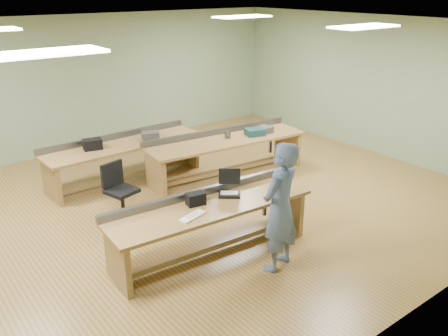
{
  "coord_description": "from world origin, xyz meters",
  "views": [
    {
      "loc": [
        -3.94,
        -6.29,
        3.6
      ],
      "look_at": [
        0.42,
        -0.6,
        0.8
      ],
      "focal_mm": 38.0,
      "sensor_mm": 36.0,
      "label": 1
    }
  ],
  "objects_px": {
    "workbench_front": "(210,217)",
    "task_chair": "(120,198)",
    "mug": "(228,135)",
    "laptop_base": "(229,194)",
    "workbench_mid": "(226,148)",
    "parts_bin_teal": "(255,132)",
    "person": "(280,207)",
    "camera_bag": "(196,199)",
    "workbench_back": "(124,152)",
    "drinks_can": "(228,135)",
    "parts_bin_grey": "(262,130)"
  },
  "relations": [
    {
      "from": "workbench_back",
      "to": "mug",
      "type": "height_order",
      "value": "workbench_back"
    },
    {
      "from": "person",
      "to": "camera_bag",
      "type": "xyz_separation_m",
      "value": [
        -0.66,
        0.98,
        -0.05
      ]
    },
    {
      "from": "workbench_mid",
      "to": "parts_bin_teal",
      "type": "bearing_deg",
      "value": -8.32
    },
    {
      "from": "person",
      "to": "drinks_can",
      "type": "xyz_separation_m",
      "value": [
        1.58,
        3.13,
        -0.08
      ]
    },
    {
      "from": "workbench_front",
      "to": "mug",
      "type": "bearing_deg",
      "value": 50.93
    },
    {
      "from": "workbench_back",
      "to": "drinks_can",
      "type": "distance_m",
      "value": 2.05
    },
    {
      "from": "laptop_base",
      "to": "task_chair",
      "type": "height_order",
      "value": "task_chair"
    },
    {
      "from": "person",
      "to": "drinks_can",
      "type": "bearing_deg",
      "value": -132.88
    },
    {
      "from": "mug",
      "to": "parts_bin_grey",
      "type": "bearing_deg",
      "value": -11.2
    },
    {
      "from": "drinks_can",
      "to": "camera_bag",
      "type": "bearing_deg",
      "value": -136.05
    },
    {
      "from": "workbench_back",
      "to": "parts_bin_grey",
      "type": "xyz_separation_m",
      "value": [
        2.58,
        -1.1,
        0.24
      ]
    },
    {
      "from": "camera_bag",
      "to": "workbench_mid",
      "type": "bearing_deg",
      "value": 54.46
    },
    {
      "from": "workbench_back",
      "to": "parts_bin_teal",
      "type": "bearing_deg",
      "value": -27.79
    },
    {
      "from": "drinks_can",
      "to": "workbench_front",
      "type": "bearing_deg",
      "value": -132.53
    },
    {
      "from": "workbench_mid",
      "to": "parts_bin_grey",
      "type": "relative_size",
      "value": 8.08
    },
    {
      "from": "workbench_front",
      "to": "parts_bin_teal",
      "type": "height_order",
      "value": "parts_bin_teal"
    },
    {
      "from": "workbench_front",
      "to": "drinks_can",
      "type": "height_order",
      "value": "same"
    },
    {
      "from": "workbench_front",
      "to": "drinks_can",
      "type": "distance_m",
      "value": 3.09
    },
    {
      "from": "laptop_base",
      "to": "parts_bin_teal",
      "type": "bearing_deg",
      "value": 81.0
    },
    {
      "from": "workbench_back",
      "to": "person",
      "type": "xyz_separation_m",
      "value": [
        0.24,
        -4.06,
        0.33
      ]
    },
    {
      "from": "parts_bin_grey",
      "to": "drinks_can",
      "type": "xyz_separation_m",
      "value": [
        -0.76,
        0.18,
        -0.0
      ]
    },
    {
      "from": "workbench_front",
      "to": "camera_bag",
      "type": "xyz_separation_m",
      "value": [
        -0.15,
        0.12,
        0.28
      ]
    },
    {
      "from": "task_chair",
      "to": "person",
      "type": "bearing_deg",
      "value": -83.44
    },
    {
      "from": "workbench_mid",
      "to": "person",
      "type": "height_order",
      "value": "person"
    },
    {
      "from": "task_chair",
      "to": "mug",
      "type": "height_order",
      "value": "task_chair"
    },
    {
      "from": "workbench_front",
      "to": "task_chair",
      "type": "bearing_deg",
      "value": 109.64
    },
    {
      "from": "laptop_base",
      "to": "drinks_can",
      "type": "distance_m",
      "value": 2.76
    },
    {
      "from": "person",
      "to": "camera_bag",
      "type": "bearing_deg",
      "value": -72.2
    },
    {
      "from": "parts_bin_teal",
      "to": "parts_bin_grey",
      "type": "height_order",
      "value": "parts_bin_teal"
    },
    {
      "from": "parts_bin_grey",
      "to": "camera_bag",
      "type": "bearing_deg",
      "value": -146.56
    },
    {
      "from": "parts_bin_grey",
      "to": "drinks_can",
      "type": "relative_size",
      "value": 3.77
    },
    {
      "from": "workbench_back",
      "to": "person",
      "type": "bearing_deg",
      "value": -88.67
    },
    {
      "from": "person",
      "to": "laptop_base",
      "type": "bearing_deg",
      "value": -100.11
    },
    {
      "from": "camera_bag",
      "to": "parts_bin_teal",
      "type": "bearing_deg",
      "value": 45.23
    },
    {
      "from": "workbench_mid",
      "to": "workbench_back",
      "type": "height_order",
      "value": "same"
    },
    {
      "from": "workbench_back",
      "to": "camera_bag",
      "type": "distance_m",
      "value": 3.12
    },
    {
      "from": "workbench_front",
      "to": "parts_bin_grey",
      "type": "height_order",
      "value": "parts_bin_grey"
    },
    {
      "from": "parts_bin_grey",
      "to": "person",
      "type": "bearing_deg",
      "value": -128.34
    },
    {
      "from": "camera_bag",
      "to": "mug",
      "type": "height_order",
      "value": "camera_bag"
    },
    {
      "from": "task_chair",
      "to": "drinks_can",
      "type": "distance_m",
      "value": 2.69
    },
    {
      "from": "laptop_base",
      "to": "parts_bin_grey",
      "type": "xyz_separation_m",
      "value": [
        2.44,
        2.02,
        0.04
      ]
    },
    {
      "from": "workbench_front",
      "to": "camera_bag",
      "type": "height_order",
      "value": "camera_bag"
    },
    {
      "from": "mug",
      "to": "drinks_can",
      "type": "distance_m",
      "value": 0.03
    },
    {
      "from": "workbench_back",
      "to": "laptop_base",
      "type": "distance_m",
      "value": 3.13
    },
    {
      "from": "camera_bag",
      "to": "parts_bin_grey",
      "type": "height_order",
      "value": "camera_bag"
    },
    {
      "from": "person",
      "to": "mug",
      "type": "relative_size",
      "value": 13.39
    },
    {
      "from": "parts_bin_teal",
      "to": "workbench_front",
      "type": "bearing_deg",
      "value": -141.63
    },
    {
      "from": "workbench_front",
      "to": "person",
      "type": "xyz_separation_m",
      "value": [
        0.51,
        -0.86,
        0.33
      ]
    },
    {
      "from": "person",
      "to": "task_chair",
      "type": "height_order",
      "value": "person"
    },
    {
      "from": "laptop_base",
      "to": "camera_bag",
      "type": "relative_size",
      "value": 1.23
    }
  ]
}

